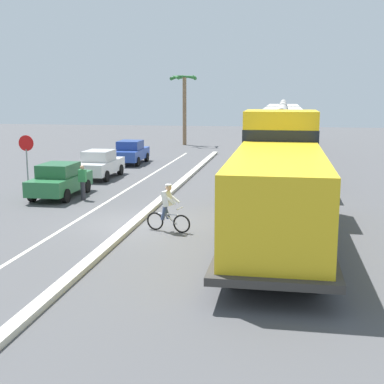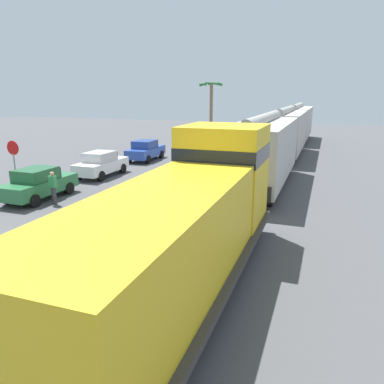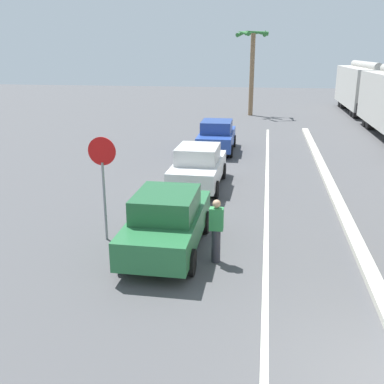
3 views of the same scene
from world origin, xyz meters
name	(u,v)px [view 3 (image 3 of 3)]	position (x,y,z in m)	size (l,w,h in m)	color
median_curb	(354,237)	(0.00, 6.00, 0.08)	(0.36, 36.00, 0.16)	beige
lane_stripe	(266,234)	(-2.40, 6.00, 0.00)	(0.14, 36.00, 0.01)	silver
hopper_car_trailing	(362,87)	(5.32, 34.24, 2.08)	(2.90, 10.60, 4.18)	#B8B5AD
parked_car_green	(167,221)	(-4.96, 4.50, 0.82)	(1.84, 4.20, 1.62)	#286B3D
parked_car_white	(198,166)	(-5.02, 10.31, 0.82)	(1.86, 4.21, 1.62)	silver
parked_car_blue	(217,136)	(-5.03, 16.74, 0.82)	(1.89, 4.23, 1.62)	#28479E
stop_sign	(103,169)	(-6.78, 4.91, 2.02)	(0.76, 0.08, 2.88)	gray
palm_tree_near	(252,53)	(-3.85, 30.91, 4.84)	(2.56, 2.66, 6.69)	#846647
pedestrian_by_cars	(216,230)	(-3.64, 4.02, 0.85)	(0.34, 0.22, 1.62)	#33333D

